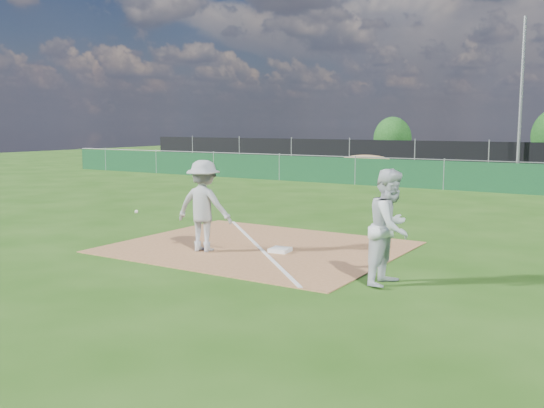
{
  "coord_description": "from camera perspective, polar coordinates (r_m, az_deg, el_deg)",
  "views": [
    {
      "loc": [
        7.27,
        -10.01,
        2.72
      ],
      "look_at": [
        0.36,
        1.0,
        1.0
      ],
      "focal_mm": 40.0,
      "sensor_mm": 36.0,
      "label": 1
    }
  ],
  "objects": [
    {
      "name": "ground",
      "position": [
        21.46,
        12.05,
        0.1
      ],
      "size": [
        90.0,
        90.0,
        0.0
      ],
      "primitive_type": "plane",
      "color": "#234E10",
      "rests_on": "ground"
    },
    {
      "name": "black_fence",
      "position": [
        33.85,
        19.71,
        4.03
      ],
      "size": [
        46.0,
        0.04,
        1.8
      ],
      "primitive_type": "cube",
      "color": "black",
      "rests_on": "ground"
    },
    {
      "name": "car_left",
      "position": [
        40.75,
        10.53,
        4.76
      ],
      "size": [
        5.13,
        3.09,
        1.63
      ],
      "primitive_type": "imported",
      "rotation": [
        0.0,
        0.0,
        1.83
      ],
      "color": "#A7AAAF",
      "rests_on": "parking_lot"
    },
    {
      "name": "foul_line",
      "position": [
        13.46,
        -1.3,
        -4.01
      ],
      "size": [
        5.01,
        5.01,
        0.01
      ],
      "primitive_type": "cube",
      "rotation": [
        0.0,
        0.0,
        0.79
      ],
      "color": "white",
      "rests_on": "infield_dirt"
    },
    {
      "name": "first_base",
      "position": [
        12.91,
        0.77,
        -4.34
      ],
      "size": [
        0.44,
        0.44,
        0.08
      ],
      "primitive_type": "cube",
      "rotation": [
        0.0,
        0.0,
        0.11
      ],
      "color": "white",
      "rests_on": "infield_dirt"
    },
    {
      "name": "play_at_first",
      "position": [
        12.94,
        -6.44,
        -0.18
      ],
      "size": [
        2.61,
        0.91,
        1.95
      ],
      "color": "#B1B1B4",
      "rests_on": "infield_dirt"
    },
    {
      "name": "infield_dirt",
      "position": [
        13.47,
        -1.3,
        -4.07
      ],
      "size": [
        6.0,
        5.0,
        0.02
      ],
      "primitive_type": "cube",
      "color": "#9B673E",
      "rests_on": "ground"
    },
    {
      "name": "light_pole",
      "position": [
        33.24,
        22.39,
        9.2
      ],
      "size": [
        0.16,
        0.16,
        8.0
      ],
      "primitive_type": "cylinder",
      "color": "slate",
      "rests_on": "ground"
    },
    {
      "name": "parking_lot",
      "position": [
        38.79,
        21.26,
        3.02
      ],
      "size": [
        46.0,
        9.0,
        0.01
      ],
      "primitive_type": "cube",
      "color": "black",
      "rests_on": "ground"
    },
    {
      "name": "runner",
      "position": [
        10.43,
        11.08,
        -2.16
      ],
      "size": [
        0.8,
        1.0,
        1.98
      ],
      "primitive_type": "imported",
      "rotation": [
        0.0,
        0.0,
        1.52
      ],
      "color": "silver",
      "rests_on": "ground"
    },
    {
      "name": "tree_left",
      "position": [
        44.99,
        11.27,
        6.06
      ],
      "size": [
        2.73,
        2.73,
        3.23
      ],
      "color": "#382316",
      "rests_on": "ground"
    },
    {
      "name": "green_fence",
      "position": [
        26.13,
        15.87,
        2.61
      ],
      "size": [
        44.0,
        0.05,
        1.2
      ],
      "primitive_type": "cube",
      "color": "#103D1F",
      "rests_on": "ground"
    },
    {
      "name": "dirt_mound",
      "position": [
        31.11,
        8.82,
        3.53
      ],
      "size": [
        3.38,
        2.6,
        1.17
      ],
      "primitive_type": "ellipsoid",
      "color": "olive",
      "rests_on": "ground"
    },
    {
      "name": "car_mid",
      "position": [
        38.51,
        17.91,
        4.29
      ],
      "size": [
        4.88,
        3.34,
        1.52
      ],
      "primitive_type": "imported",
      "rotation": [
        0.0,
        0.0,
        1.99
      ],
      "color": "black",
      "rests_on": "parking_lot"
    }
  ]
}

